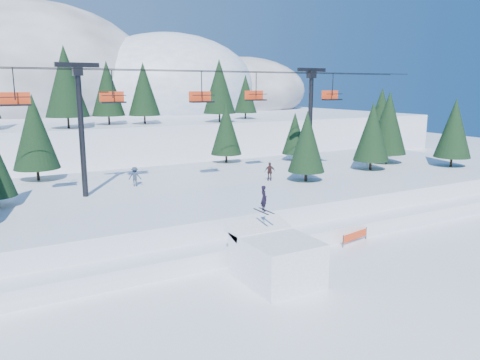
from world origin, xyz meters
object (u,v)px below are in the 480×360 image
jump_kicker (276,257)px  banner_far (385,222)px  banner_near (355,236)px  chairlift (196,106)px

jump_kicker → banner_far: jump_kicker is taller
banner_near → banner_far: 4.83m
jump_kicker → banner_far: bearing=17.5°
chairlift → banner_far: 18.38m
jump_kicker → banner_far: size_ratio=1.87×
chairlift → banner_far: size_ratio=16.27×
jump_kicker → banner_near: size_ratio=1.90×
jump_kicker → banner_near: bearing=17.1°
chairlift → banner_near: 17.28m
jump_kicker → chairlift: size_ratio=0.11×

